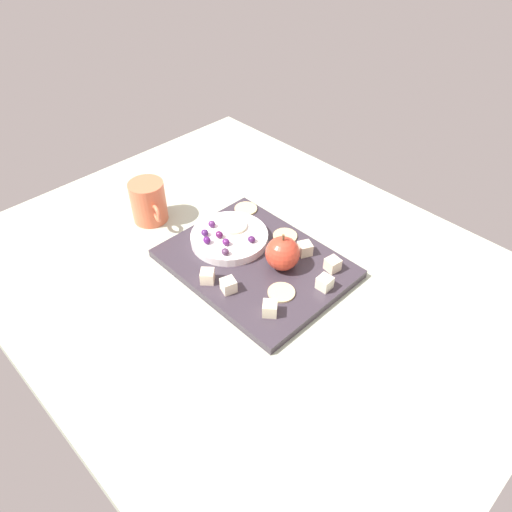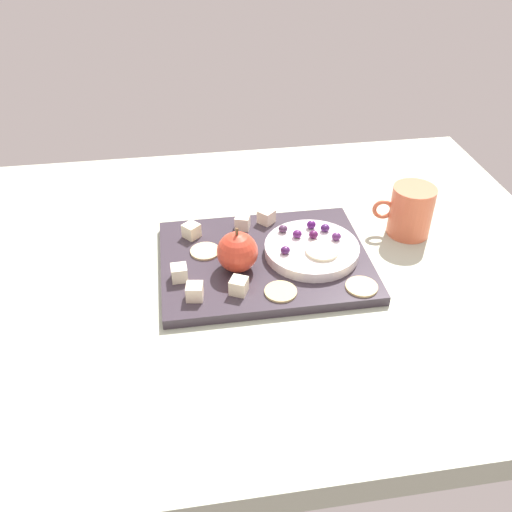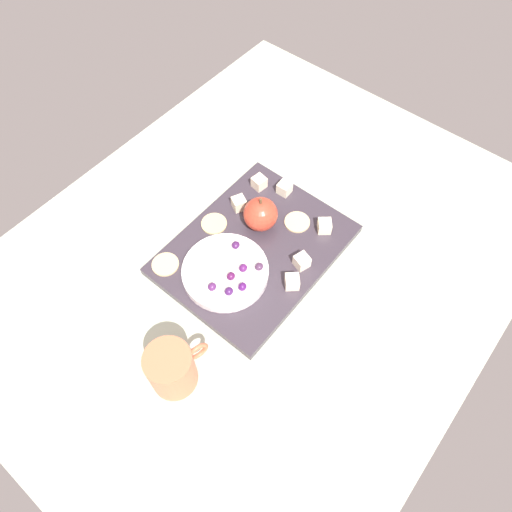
% 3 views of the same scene
% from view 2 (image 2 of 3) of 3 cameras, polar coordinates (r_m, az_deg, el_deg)
% --- Properties ---
extents(table, '(1.12, 0.89, 0.05)m').
position_cam_2_polar(table, '(0.99, 0.71, -1.35)').
color(table, '#AEB79F').
rests_on(table, ground).
extents(platter, '(0.36, 0.28, 0.02)m').
position_cam_2_polar(platter, '(0.96, 0.78, -0.50)').
color(platter, '#372E38').
rests_on(platter, table).
extents(serving_dish, '(0.16, 0.16, 0.02)m').
position_cam_2_polar(serving_dish, '(0.96, 5.80, 0.69)').
color(serving_dish, white).
rests_on(serving_dish, platter).
extents(apple_whole, '(0.07, 0.07, 0.07)m').
position_cam_2_polar(apple_whole, '(0.91, -1.95, 0.43)').
color(apple_whole, red).
rests_on(apple_whole, platter).
extents(apple_stem, '(0.01, 0.01, 0.01)m').
position_cam_2_polar(apple_stem, '(0.89, -2.00, 2.55)').
color(apple_stem, brown).
rests_on(apple_stem, apple_whole).
extents(cheese_cube_0, '(0.04, 0.04, 0.03)m').
position_cam_2_polar(cheese_cube_0, '(1.01, -6.72, 2.63)').
color(cheese_cube_0, '#F9F0C5').
rests_on(cheese_cube_0, platter).
extents(cheese_cube_1, '(0.03, 0.03, 0.03)m').
position_cam_2_polar(cheese_cube_1, '(0.91, -7.97, -1.75)').
color(cheese_cube_1, '#EDE7C8').
rests_on(cheese_cube_1, platter).
extents(cheese_cube_2, '(0.03, 0.03, 0.03)m').
position_cam_2_polar(cheese_cube_2, '(0.87, -6.38, -3.69)').
color(cheese_cube_2, '#F9E5C4').
rests_on(cheese_cube_2, platter).
extents(cheese_cube_3, '(0.03, 0.03, 0.03)m').
position_cam_2_polar(cheese_cube_3, '(1.02, -1.41, 3.54)').
color(cheese_cube_3, '#F3E5C9').
rests_on(cheese_cube_3, platter).
extents(cheese_cube_4, '(0.04, 0.04, 0.03)m').
position_cam_2_polar(cheese_cube_4, '(1.04, 1.08, 4.12)').
color(cheese_cube_4, '#F9E6C7').
rests_on(cheese_cube_4, platter).
extents(cheese_cube_5, '(0.03, 0.03, 0.03)m').
position_cam_2_polar(cheese_cube_5, '(0.87, -1.80, -3.12)').
color(cheese_cube_5, '#F9ECC4').
rests_on(cheese_cube_5, platter).
extents(cracker_0, '(0.05, 0.05, 0.00)m').
position_cam_2_polar(cracker_0, '(0.88, 2.58, -3.71)').
color(cracker_0, '#D3BE7F').
rests_on(cracker_0, platter).
extents(cracker_1, '(0.05, 0.05, 0.00)m').
position_cam_2_polar(cracker_1, '(0.97, -5.31, 0.50)').
color(cracker_1, '#D3BB87').
rests_on(cracker_1, platter).
extents(cracker_2, '(0.05, 0.05, 0.00)m').
position_cam_2_polar(cracker_2, '(0.90, 10.90, -3.15)').
color(cracker_2, '#D9C184').
rests_on(cracker_2, platter).
extents(grape_0, '(0.02, 0.01, 0.01)m').
position_cam_2_polar(grape_0, '(0.97, 8.34, 2.02)').
color(grape_0, '#53235D').
rests_on(grape_0, serving_dish).
extents(grape_1, '(0.02, 0.01, 0.02)m').
position_cam_2_polar(grape_1, '(1.00, 5.76, 3.25)').
color(grape_1, '#4C1760').
rests_on(grape_1, serving_dish).
extents(grape_2, '(0.02, 0.01, 0.01)m').
position_cam_2_polar(grape_2, '(0.93, 3.06, 0.61)').
color(grape_2, '#441C50').
rests_on(grape_2, serving_dish).
extents(grape_3, '(0.02, 0.01, 0.01)m').
position_cam_2_polar(grape_3, '(0.97, 4.30, 2.29)').
color(grape_3, '#561C5E').
rests_on(grape_3, serving_dish).
extents(grape_4, '(0.02, 0.01, 0.01)m').
position_cam_2_polar(grape_4, '(0.98, 2.82, 2.84)').
color(grape_4, '#4A2C4A').
rests_on(grape_4, serving_dish).
extents(grape_5, '(0.02, 0.01, 0.01)m').
position_cam_2_polar(grape_5, '(0.97, 6.05, 2.08)').
color(grape_5, '#53184B').
rests_on(grape_5, serving_dish).
extents(grape_6, '(0.02, 0.01, 0.01)m').
position_cam_2_polar(grape_6, '(0.99, 7.19, 2.91)').
color(grape_6, '#431C58').
rests_on(grape_6, serving_dish).
extents(apple_slice_0, '(0.06, 0.06, 0.01)m').
position_cam_2_polar(apple_slice_0, '(0.94, 6.87, 0.51)').
color(apple_slice_0, beige).
rests_on(apple_slice_0, serving_dish).
extents(cup, '(0.11, 0.08, 0.10)m').
position_cam_2_polar(cup, '(1.06, 15.75, 4.53)').
color(cup, '#E46B48').
rests_on(cup, table).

